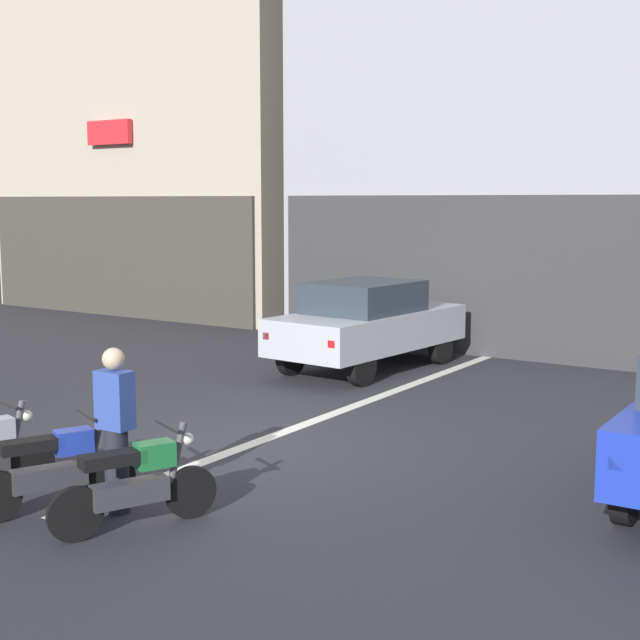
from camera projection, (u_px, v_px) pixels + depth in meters
ground_plane at (240, 449)px, 11.13m from camera, size 120.00×120.00×0.00m
lane_centre_line at (446, 372)px, 16.09m from camera, size 0.20×18.00×0.01m
building_mid_block at (564, 84)px, 21.05m from camera, size 9.55×9.71×11.70m
car_silver_crossing_near at (367, 322)px, 16.22m from camera, size 2.09×4.23×1.64m
car_grey_down_street at (636, 292)px, 21.52m from camera, size 1.99×4.19×1.64m
motorcycle_blue_row_left_mid at (55, 468)px, 8.82m from camera, size 0.78×1.55×0.98m
motorcycle_green_row_centre at (136, 482)px, 8.36m from camera, size 0.77×1.55×0.98m
person_by_motorcycles at (116, 429)px, 8.76m from camera, size 0.36×0.24×1.67m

